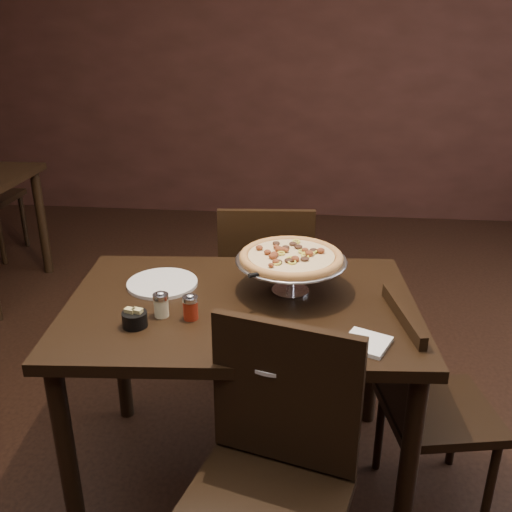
# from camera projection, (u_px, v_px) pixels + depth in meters

# --- Properties ---
(room) EXTENTS (6.04, 7.04, 2.84)m
(room) POSITION_uv_depth(u_px,v_px,m) (228.00, 140.00, 1.81)
(room) COLOR black
(room) RESTS_ON ground
(dining_table) EXTENTS (1.34, 0.95, 0.80)m
(dining_table) POSITION_uv_depth(u_px,v_px,m) (241.00, 328.00, 2.13)
(dining_table) COLOR black
(dining_table) RESTS_ON ground
(pizza_stand) EXTENTS (0.42, 0.42, 0.17)m
(pizza_stand) POSITION_uv_depth(u_px,v_px,m) (291.00, 257.00, 2.12)
(pizza_stand) COLOR silver
(pizza_stand) RESTS_ON dining_table
(parmesan_shaker) EXTENTS (0.05, 0.05, 0.10)m
(parmesan_shaker) POSITION_uv_depth(u_px,v_px,m) (161.00, 304.00, 1.98)
(parmesan_shaker) COLOR #EFECB9
(parmesan_shaker) RESTS_ON dining_table
(pepper_flake_shaker) EXTENTS (0.05, 0.05, 0.10)m
(pepper_flake_shaker) POSITION_uv_depth(u_px,v_px,m) (190.00, 307.00, 1.96)
(pepper_flake_shaker) COLOR maroon
(pepper_flake_shaker) RESTS_ON dining_table
(packet_caddy) EXTENTS (0.09, 0.09, 0.07)m
(packet_caddy) POSITION_uv_depth(u_px,v_px,m) (135.00, 319.00, 1.92)
(packet_caddy) COLOR black
(packet_caddy) RESTS_ON dining_table
(napkin_stack) EXTENTS (0.18, 0.18, 0.01)m
(napkin_stack) POSITION_uv_depth(u_px,v_px,m) (366.00, 343.00, 1.82)
(napkin_stack) COLOR white
(napkin_stack) RESTS_ON dining_table
(plate_left) EXTENTS (0.27, 0.27, 0.01)m
(plate_left) POSITION_uv_depth(u_px,v_px,m) (162.00, 283.00, 2.22)
(plate_left) COLOR silver
(plate_left) RESTS_ON dining_table
(plate_near) EXTENTS (0.25, 0.25, 0.01)m
(plate_near) POSITION_uv_depth(u_px,v_px,m) (279.00, 353.00, 1.76)
(plate_near) COLOR silver
(plate_near) RESTS_ON dining_table
(serving_spatula) EXTENTS (0.13, 0.13, 0.02)m
(serving_spatula) POSITION_uv_depth(u_px,v_px,m) (262.00, 274.00, 1.99)
(serving_spatula) COLOR silver
(serving_spatula) RESTS_ON pizza_stand
(chair_far) EXTENTS (0.48, 0.48, 0.96)m
(chair_far) POSITION_uv_depth(u_px,v_px,m) (266.00, 285.00, 2.86)
(chair_far) COLOR black
(chair_far) RESTS_ON ground
(chair_near) EXTENTS (0.56, 0.56, 0.97)m
(chair_near) POSITION_uv_depth(u_px,v_px,m) (270.00, 478.00, 1.65)
(chair_near) COLOR black
(chair_near) RESTS_ON ground
(chair_side) EXTENTS (0.46, 0.46, 0.85)m
(chair_side) POSITION_uv_depth(u_px,v_px,m) (423.00, 399.00, 2.10)
(chair_side) COLOR black
(chair_side) RESTS_ON ground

